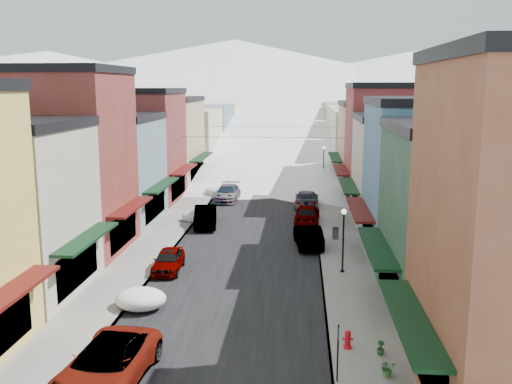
% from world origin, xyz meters
% --- Properties ---
extents(road, '(10.00, 160.00, 0.01)m').
position_xyz_m(road, '(0.00, 60.00, 0.01)').
color(road, black).
rests_on(road, ground).
extents(sidewalk_left, '(3.20, 160.00, 0.15)m').
position_xyz_m(sidewalk_left, '(-6.60, 60.00, 0.07)').
color(sidewalk_left, gray).
rests_on(sidewalk_left, ground).
extents(sidewalk_right, '(3.20, 160.00, 0.15)m').
position_xyz_m(sidewalk_right, '(6.60, 60.00, 0.07)').
color(sidewalk_right, gray).
rests_on(sidewalk_right, ground).
extents(curb_left, '(0.10, 160.00, 0.15)m').
position_xyz_m(curb_left, '(-5.05, 60.00, 0.07)').
color(curb_left, slate).
rests_on(curb_left, ground).
extents(curb_right, '(0.10, 160.00, 0.15)m').
position_xyz_m(curb_right, '(5.05, 60.00, 0.07)').
color(curb_right, slate).
rests_on(curb_right, ground).
extents(bldg_l_brick_near, '(12.30, 8.20, 12.50)m').
position_xyz_m(bldg_l_brick_near, '(-13.69, 20.50, 6.26)').
color(bldg_l_brick_near, maroon).
rests_on(bldg_l_brick_near, ground).
extents(bldg_l_grayblue, '(11.30, 9.20, 9.00)m').
position_xyz_m(bldg_l_grayblue, '(-13.19, 29.00, 4.51)').
color(bldg_l_grayblue, slate).
rests_on(bldg_l_grayblue, ground).
extents(bldg_l_brick_far, '(13.30, 9.20, 11.00)m').
position_xyz_m(bldg_l_brick_far, '(-14.19, 38.00, 5.51)').
color(bldg_l_brick_far, maroon).
rests_on(bldg_l_brick_far, ground).
extents(bldg_l_tan, '(11.30, 11.20, 10.00)m').
position_xyz_m(bldg_l_tan, '(-13.19, 48.00, 5.01)').
color(bldg_l_tan, tan).
rests_on(bldg_l_tan, ground).
extents(bldg_r_green, '(11.30, 9.20, 9.50)m').
position_xyz_m(bldg_r_green, '(13.19, 12.00, 4.76)').
color(bldg_r_green, '#214531').
rests_on(bldg_r_green, ground).
extents(bldg_r_blue, '(11.30, 9.20, 10.50)m').
position_xyz_m(bldg_r_blue, '(13.19, 21.00, 5.26)').
color(bldg_r_blue, teal).
rests_on(bldg_r_blue, ground).
extents(bldg_r_cream, '(12.30, 9.20, 9.00)m').
position_xyz_m(bldg_r_cream, '(13.69, 30.00, 4.51)').
color(bldg_r_cream, beige).
rests_on(bldg_r_cream, ground).
extents(bldg_r_brick_far, '(13.30, 9.20, 11.50)m').
position_xyz_m(bldg_r_brick_far, '(14.19, 39.00, 5.76)').
color(bldg_r_brick_far, maroon).
rests_on(bldg_r_brick_far, ground).
extents(bldg_r_tan, '(11.30, 11.20, 9.50)m').
position_xyz_m(bldg_r_tan, '(13.19, 49.00, 4.76)').
color(bldg_r_tan, '#9D8867').
rests_on(bldg_r_tan, ground).
extents(distant_blocks, '(34.00, 55.00, 8.00)m').
position_xyz_m(distant_blocks, '(0.00, 83.00, 4.00)').
color(distant_blocks, gray).
rests_on(distant_blocks, ground).
extents(mountain_ridge, '(670.00, 340.00, 34.00)m').
position_xyz_m(mountain_ridge, '(-19.47, 277.18, 14.36)').
color(mountain_ridge, silver).
rests_on(mountain_ridge, ground).
extents(overhead_cables, '(16.40, 15.04, 0.04)m').
position_xyz_m(overhead_cables, '(0.00, 47.50, 6.20)').
color(overhead_cables, black).
rests_on(overhead_cables, ground).
extents(car_white_suv, '(3.19, 6.16, 1.66)m').
position_xyz_m(car_white_suv, '(-3.50, 3.30, 0.83)').
color(car_white_suv, white).
rests_on(car_white_suv, ground).
extents(car_silver_sedan, '(1.78, 4.09, 1.37)m').
position_xyz_m(car_silver_sedan, '(-4.30, 16.88, 0.69)').
color(car_silver_sedan, '#97999E').
rests_on(car_silver_sedan, ground).
extents(car_dark_hatch, '(2.41, 5.18, 1.64)m').
position_xyz_m(car_dark_hatch, '(-3.91, 28.21, 0.82)').
color(car_dark_hatch, black).
rests_on(car_dark_hatch, ground).
extents(car_silver_wagon, '(2.32, 5.43, 1.56)m').
position_xyz_m(car_silver_wagon, '(-3.50, 38.83, 0.78)').
color(car_silver_wagon, gray).
rests_on(car_silver_wagon, ground).
extents(car_green_sedan, '(2.23, 4.96, 1.58)m').
position_xyz_m(car_green_sedan, '(4.30, 22.92, 0.79)').
color(car_green_sedan, black).
rests_on(car_green_sedan, ground).
extents(car_gray_suv, '(2.27, 5.04, 1.68)m').
position_xyz_m(car_gray_suv, '(4.30, 29.96, 0.84)').
color(car_gray_suv, gray).
rests_on(car_gray_suv, ground).
extents(car_black_sedan, '(2.35, 5.46, 1.57)m').
position_xyz_m(car_black_sedan, '(4.30, 36.38, 0.78)').
color(car_black_sedan, black).
rests_on(car_black_sedan, ground).
extents(car_lane_silver, '(2.03, 4.58, 1.53)m').
position_xyz_m(car_lane_silver, '(-1.82, 51.60, 0.77)').
color(car_lane_silver, '#97989E').
rests_on(car_lane_silver, ground).
extents(car_lane_white, '(3.03, 5.52, 1.46)m').
position_xyz_m(car_lane_white, '(1.87, 75.45, 0.73)').
color(car_lane_white, white).
rests_on(car_lane_white, ground).
extents(fire_hydrant, '(0.47, 0.35, 0.80)m').
position_xyz_m(fire_hydrant, '(5.82, 6.86, 0.52)').
color(fire_hydrant, red).
rests_on(fire_hydrant, sidewalk_right).
extents(parking_sign, '(0.06, 0.31, 2.29)m').
position_xyz_m(parking_sign, '(5.20, 4.01, 1.49)').
color(parking_sign, black).
rests_on(parking_sign, sidewalk_right).
extents(trash_can, '(0.50, 0.50, 0.85)m').
position_xyz_m(trash_can, '(6.32, 24.69, 0.58)').
color(trash_can, slate).
rests_on(trash_can, sidewalk_right).
extents(streetlamp_near, '(0.32, 0.32, 3.89)m').
position_xyz_m(streetlamp_near, '(6.30, 17.11, 2.60)').
color(streetlamp_near, black).
rests_on(streetlamp_near, sidewalk_right).
extents(streetlamp_far, '(0.34, 0.34, 4.10)m').
position_xyz_m(streetlamp_far, '(6.39, 50.86, 2.73)').
color(streetlamp_far, black).
rests_on(streetlamp_far, sidewalk_right).
extents(planter_near, '(0.71, 0.66, 0.66)m').
position_xyz_m(planter_near, '(7.16, 4.55, 0.48)').
color(planter_near, '#3D7233').
rests_on(planter_near, sidewalk_right).
extents(planter_far, '(0.38, 0.38, 0.60)m').
position_xyz_m(planter_far, '(7.14, 6.38, 0.45)').
color(planter_far, '#265327').
rests_on(planter_far, sidewalk_right).
extents(snow_pile_near, '(2.60, 2.80, 1.10)m').
position_xyz_m(snow_pile_near, '(-4.28, 10.84, 0.53)').
color(snow_pile_near, white).
rests_on(snow_pile_near, ground).
extents(snow_pile_mid, '(2.38, 2.66, 1.01)m').
position_xyz_m(snow_pile_mid, '(-4.88, 29.61, 0.48)').
color(snow_pile_mid, white).
rests_on(snow_pile_mid, ground).
extents(snow_pile_far, '(2.40, 2.68, 1.02)m').
position_xyz_m(snow_pile_far, '(-4.88, 41.14, 0.49)').
color(snow_pile_far, white).
rests_on(snow_pile_far, ground).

